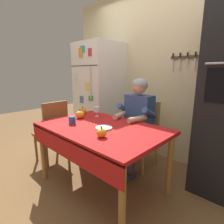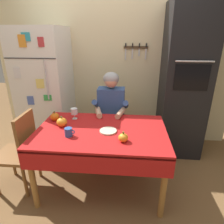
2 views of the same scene
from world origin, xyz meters
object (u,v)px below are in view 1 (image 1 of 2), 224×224
refrigerator (100,96)px  serving_tray (104,128)px  dining_table (100,134)px  chair_left_side (53,130)px  seated_person (136,118)px  wine_glass (97,110)px  chair_behind_person (143,131)px  coffee_mug (72,120)px  pumpkin_medium (83,111)px  pumpkin_small (101,133)px  pumpkin_large (80,115)px

refrigerator → serving_tray: size_ratio=9.93×
dining_table → chair_left_side: chair_left_side is taller
seated_person → wine_glass: (-0.41, -0.32, 0.10)m
chair_behind_person → wine_glass: 0.73m
seated_person → coffee_mug: (-0.35, -0.75, 0.05)m
chair_behind_person → serving_tray: 0.84m
coffee_mug → serving_tray: coffee_mug is taller
refrigerator → seated_person: (1.00, -0.28, -0.16)m
chair_left_side → serving_tray: 1.01m
seated_person → wine_glass: bearing=-142.0°
refrigerator → dining_table: bearing=-42.9°
chair_left_side → seated_person: bearing=35.5°
pumpkin_medium → pumpkin_small: pumpkin_medium is taller
coffee_mug → serving_tray: 0.41m
pumpkin_large → pumpkin_medium: bearing=132.8°
refrigerator → pumpkin_large: size_ratio=14.95×
serving_tray → pumpkin_medium: bearing=160.9°
seated_person → wine_glass: 0.53m
seated_person → chair_left_side: seated_person is taller
dining_table → chair_left_side: size_ratio=1.51×
pumpkin_medium → wine_glass: bearing=17.3°
dining_table → pumpkin_large: (-0.45, 0.07, 0.13)m
coffee_mug → pumpkin_large: (-0.14, 0.21, 0.01)m
dining_table → refrigerator: bearing=137.1°
seated_person → serving_tray: bearing=-87.1°
wine_glass → pumpkin_medium: size_ratio=1.17×
seated_person → coffee_mug: size_ratio=11.88×
wine_glass → pumpkin_medium: bearing=-162.7°
pumpkin_large → serving_tray: (0.53, -0.08, -0.04)m
chair_behind_person → serving_tray: bearing=-87.8°
dining_table → pumpkin_small: 0.34m
wine_glass → serving_tray: 0.54m
dining_table → pumpkin_medium: 0.63m
serving_tray → seated_person: bearing=92.9°
pumpkin_large → serving_tray: pumpkin_large is taller
wine_glass → pumpkin_medium: 0.23m
refrigerator → chair_behind_person: 1.08m
wine_glass → pumpkin_small: 0.78m
refrigerator → coffee_mug: 1.22m
chair_behind_person → coffee_mug: bearing=-110.7°
chair_left_side → wine_glass: 0.72m
chair_left_side → serving_tray: bearing=3.5°
dining_table → pumpkin_large: size_ratio=11.63×
dining_table → pumpkin_medium: size_ratio=12.14×
seated_person → dining_table: bearing=-94.7°
seated_person → pumpkin_large: (-0.50, -0.53, 0.05)m
serving_tray → coffee_mug: bearing=-161.4°
refrigerator → pumpkin_large: bearing=-58.2°
refrigerator → dining_table: size_ratio=1.29×
chair_behind_person → pumpkin_small: 1.05m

